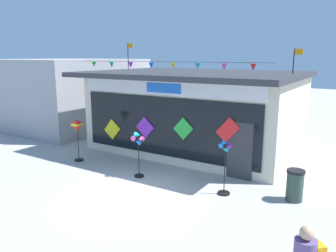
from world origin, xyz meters
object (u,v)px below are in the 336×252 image
(wind_spinner_left, at_px, (138,146))
(trash_bin, at_px, (295,185))
(kite_shop_building, at_px, (198,110))
(wind_spinner_center_left, at_px, (225,164))
(wind_spinner_far_left, at_px, (77,130))

(wind_spinner_left, relative_size, trash_bin, 1.72)
(wind_spinner_left, distance_m, trash_bin, 5.20)
(wind_spinner_left, bearing_deg, kite_shop_building, 90.26)
(kite_shop_building, bearing_deg, wind_spinner_center_left, -54.11)
(wind_spinner_far_left, bearing_deg, kite_shop_building, 53.89)
(kite_shop_building, bearing_deg, wind_spinner_far_left, -126.11)
(wind_spinner_center_left, relative_size, trash_bin, 1.83)
(kite_shop_building, height_order, wind_spinner_far_left, kite_shop_building)
(trash_bin, bearing_deg, kite_shop_building, 144.15)
(wind_spinner_left, relative_size, wind_spinner_center_left, 0.94)
(wind_spinner_far_left, height_order, wind_spinner_center_left, wind_spinner_center_left)
(wind_spinner_far_left, bearing_deg, trash_bin, 4.59)
(trash_bin, bearing_deg, wind_spinner_far_left, -175.41)
(kite_shop_building, relative_size, wind_spinner_center_left, 5.17)
(kite_shop_building, xyz_separation_m, wind_spinner_left, (0.02, -4.56, -0.67))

